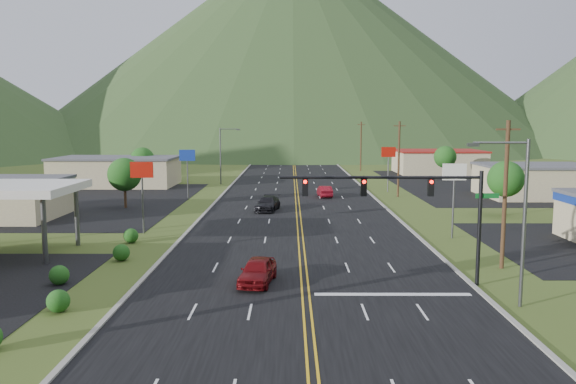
{
  "coord_description": "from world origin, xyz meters",
  "views": [
    {
      "loc": [
        -0.9,
        -19.26,
        9.86
      ],
      "look_at": [
        -1.06,
        23.82,
        4.5
      ],
      "focal_mm": 35.0,
      "sensor_mm": 36.0,
      "label": 1
    }
  ],
  "objects_px": {
    "car_red_near": "(258,271)",
    "car_red_far": "(325,192)",
    "streetlight_east": "(519,212)",
    "gas_canopy": "(6,190)",
    "car_dark_mid": "(268,204)",
    "streetlight_west": "(222,152)",
    "traffic_signal": "(413,199)"
  },
  "relations": [
    {
      "from": "streetlight_east",
      "to": "car_red_near",
      "type": "height_order",
      "value": "streetlight_east"
    },
    {
      "from": "gas_canopy",
      "to": "car_dark_mid",
      "type": "distance_m",
      "value": 28.26
    },
    {
      "from": "car_dark_mid",
      "to": "car_red_far",
      "type": "height_order",
      "value": "car_dark_mid"
    },
    {
      "from": "car_dark_mid",
      "to": "car_red_far",
      "type": "relative_size",
      "value": 1.2
    },
    {
      "from": "traffic_signal",
      "to": "car_dark_mid",
      "type": "distance_m",
      "value": 30.86
    },
    {
      "from": "traffic_signal",
      "to": "car_dark_mid",
      "type": "relative_size",
      "value": 2.46
    },
    {
      "from": "gas_canopy",
      "to": "car_red_far",
      "type": "relative_size",
      "value": 2.24
    },
    {
      "from": "streetlight_west",
      "to": "gas_canopy",
      "type": "height_order",
      "value": "streetlight_west"
    },
    {
      "from": "streetlight_west",
      "to": "car_red_near",
      "type": "xyz_separation_m",
      "value": [
        8.79,
        -55.77,
        -4.4
      ]
    },
    {
      "from": "streetlight_west",
      "to": "car_dark_mid",
      "type": "relative_size",
      "value": 1.69
    },
    {
      "from": "streetlight_east",
      "to": "streetlight_west",
      "type": "bearing_deg",
      "value": 110.86
    },
    {
      "from": "traffic_signal",
      "to": "streetlight_west",
      "type": "bearing_deg",
      "value": 107.97
    },
    {
      "from": "streetlight_west",
      "to": "traffic_signal",
      "type": "bearing_deg",
      "value": -72.03
    },
    {
      "from": "gas_canopy",
      "to": "car_red_near",
      "type": "distance_m",
      "value": 21.03
    },
    {
      "from": "car_red_far",
      "to": "traffic_signal",
      "type": "bearing_deg",
      "value": 88.81
    },
    {
      "from": "car_red_far",
      "to": "streetlight_east",
      "type": "bearing_deg",
      "value": 94.41
    },
    {
      "from": "car_red_far",
      "to": "car_dark_mid",
      "type": "bearing_deg",
      "value": 53.58
    },
    {
      "from": "traffic_signal",
      "to": "car_red_far",
      "type": "distance_m",
      "value": 40.91
    },
    {
      "from": "gas_canopy",
      "to": "car_red_near",
      "type": "height_order",
      "value": "gas_canopy"
    },
    {
      "from": "gas_canopy",
      "to": "car_dark_mid",
      "type": "xyz_separation_m",
      "value": [
        18.6,
        20.87,
        -4.1
      ]
    },
    {
      "from": "car_red_near",
      "to": "car_dark_mid",
      "type": "height_order",
      "value": "car_red_near"
    },
    {
      "from": "gas_canopy",
      "to": "car_red_near",
      "type": "xyz_separation_m",
      "value": [
        19.11,
        -7.77,
        -4.09
      ]
    },
    {
      "from": "streetlight_west",
      "to": "gas_canopy",
      "type": "xyz_separation_m",
      "value": [
        -10.32,
        -48.0,
        -0.31
      ]
    },
    {
      "from": "gas_canopy",
      "to": "car_dark_mid",
      "type": "relative_size",
      "value": 1.87
    },
    {
      "from": "traffic_signal",
      "to": "streetlight_east",
      "type": "distance_m",
      "value": 6.17
    },
    {
      "from": "car_dark_mid",
      "to": "car_red_near",
      "type": "bearing_deg",
      "value": -79.32
    },
    {
      "from": "car_red_near",
      "to": "car_red_far",
      "type": "distance_m",
      "value": 40.85
    },
    {
      "from": "traffic_signal",
      "to": "car_red_near",
      "type": "height_order",
      "value": "traffic_signal"
    },
    {
      "from": "traffic_signal",
      "to": "gas_canopy",
      "type": "relative_size",
      "value": 1.31
    },
    {
      "from": "gas_canopy",
      "to": "car_dark_mid",
      "type": "bearing_deg",
      "value": 48.3
    },
    {
      "from": "streetlight_west",
      "to": "gas_canopy",
      "type": "relative_size",
      "value": 0.9
    },
    {
      "from": "car_dark_mid",
      "to": "car_red_far",
      "type": "xyz_separation_m",
      "value": [
        7.1,
        11.68,
        -0.04
      ]
    }
  ]
}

